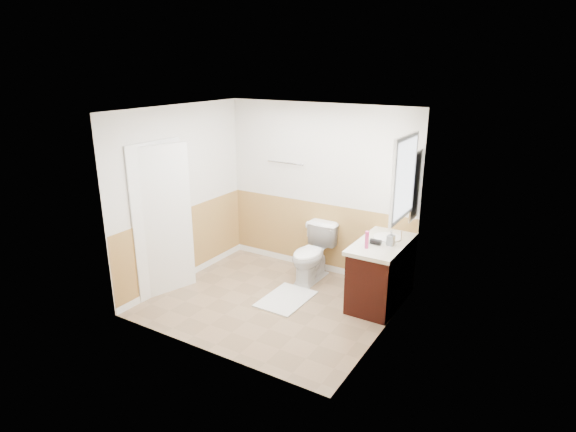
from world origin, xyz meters
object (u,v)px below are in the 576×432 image
Objects in this scene: lotion_bottle at (367,240)px; toilet at (312,254)px; bath_mat at (286,299)px; soap_dispenser at (391,238)px; vanity_cabinet at (381,274)px.

toilet is at bearing 155.81° from lotion_bottle.
soap_dispenser reaches higher than bath_mat.
vanity_cabinet is (1.09, 0.60, 0.39)m from bath_mat.
toilet is at bearing 173.26° from vanity_cabinet.
lotion_bottle is at bearing -131.84° from soap_dispenser.
vanity_cabinet is 5.00× the size of lotion_bottle.
bath_mat is (-0.00, -0.73, -0.39)m from toilet.
toilet is at bearing 90.00° from bath_mat.
soap_dispenser is at bearing -30.21° from vanity_cabinet.
toilet is 1.01× the size of bath_mat.
toilet is 1.34m from soap_dispenser.
vanity_cabinet is at bearing 28.72° from bath_mat.
bath_mat is 4.15× the size of soap_dispenser.
soap_dispenser is (0.12, -0.07, 0.55)m from vanity_cabinet.
toilet reaches higher than vanity_cabinet.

